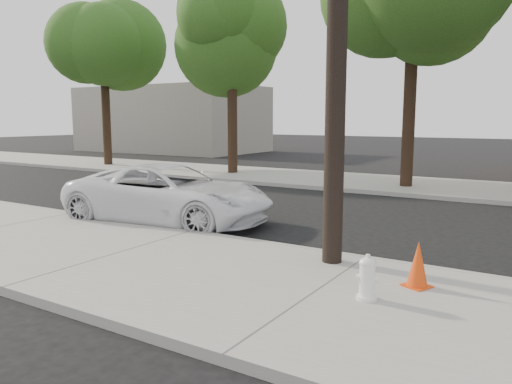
% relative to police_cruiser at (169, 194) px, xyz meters
% --- Properties ---
extents(ground, '(120.00, 120.00, 0.00)m').
position_rel_police_cruiser_xyz_m(ground, '(1.47, 1.18, -0.73)').
color(ground, black).
rests_on(ground, ground).
extents(near_sidewalk, '(90.00, 4.40, 0.15)m').
position_rel_police_cruiser_xyz_m(near_sidewalk, '(1.47, -3.12, -0.66)').
color(near_sidewalk, gray).
rests_on(near_sidewalk, ground).
extents(far_sidewalk, '(90.00, 5.00, 0.15)m').
position_rel_police_cruiser_xyz_m(far_sidewalk, '(1.47, 9.68, -0.66)').
color(far_sidewalk, gray).
rests_on(far_sidewalk, ground).
extents(curb_near, '(90.00, 0.12, 0.16)m').
position_rel_police_cruiser_xyz_m(curb_near, '(1.47, -0.92, -0.66)').
color(curb_near, '#9E9B93').
rests_on(curb_near, ground).
extents(building_far, '(14.00, 8.00, 5.00)m').
position_rel_police_cruiser_xyz_m(building_far, '(-18.53, 21.18, 1.77)').
color(building_far, gray).
rests_on(building_far, ground).
extents(tree_a, '(4.65, 4.50, 9.00)m').
position_rel_police_cruiser_xyz_m(tree_a, '(-12.33, 9.03, 5.80)').
color(tree_a, black).
rests_on(tree_a, far_sidewalk).
extents(tree_b, '(4.34, 4.20, 8.45)m').
position_rel_police_cruiser_xyz_m(tree_b, '(-4.34, 9.24, 5.42)').
color(tree_b, black).
rests_on(tree_b, far_sidewalk).
extents(police_cruiser, '(5.57, 3.14, 1.47)m').
position_rel_police_cruiser_xyz_m(police_cruiser, '(0.00, 0.00, 0.00)').
color(police_cruiser, white).
rests_on(police_cruiser, ground).
extents(fire_hydrant, '(0.32, 0.29, 0.59)m').
position_rel_police_cruiser_xyz_m(fire_hydrant, '(6.21, -2.96, -0.30)').
color(fire_hydrant, white).
rests_on(fire_hydrant, near_sidewalk).
extents(traffic_cone, '(0.47, 0.47, 0.69)m').
position_rel_police_cruiser_xyz_m(traffic_cone, '(6.66, -2.07, -0.25)').
color(traffic_cone, '#E43F0C').
rests_on(traffic_cone, near_sidewalk).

